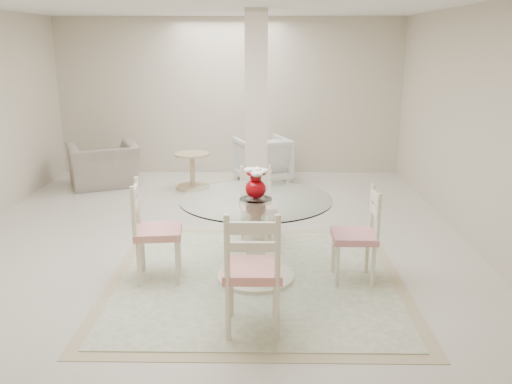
{
  "coord_description": "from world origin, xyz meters",
  "views": [
    {
      "loc": [
        0.6,
        -6.04,
        2.28
      ],
      "look_at": [
        0.53,
        -0.89,
        0.85
      ],
      "focal_mm": 38.0,
      "sensor_mm": 36.0,
      "label": 1
    }
  ],
  "objects_px": {
    "dining_table": "(256,239)",
    "dining_chair_north": "(257,200)",
    "column": "(256,113)",
    "dining_chair_west": "(150,224)",
    "dining_chair_south": "(253,263)",
    "side_table": "(192,172)",
    "recliner_taupe": "(103,165)",
    "dining_chair_east": "(361,228)",
    "armchair_white": "(262,159)",
    "red_vase": "(256,183)"
  },
  "relations": [
    {
      "from": "red_vase",
      "to": "recliner_taupe",
      "type": "relative_size",
      "value": 0.28
    },
    {
      "from": "dining_chair_west",
      "to": "recliner_taupe",
      "type": "bearing_deg",
      "value": 15.84
    },
    {
      "from": "column",
      "to": "dining_chair_north",
      "type": "relative_size",
      "value": 2.71
    },
    {
      "from": "column",
      "to": "side_table",
      "type": "height_order",
      "value": "column"
    },
    {
      "from": "column",
      "to": "dining_chair_east",
      "type": "xyz_separation_m",
      "value": [
        1.05,
        -2.4,
        -0.8
      ]
    },
    {
      "from": "armchair_white",
      "to": "side_table",
      "type": "relative_size",
      "value": 1.44
    },
    {
      "from": "recliner_taupe",
      "to": "side_table",
      "type": "distance_m",
      "value": 1.48
    },
    {
      "from": "red_vase",
      "to": "dining_chair_north",
      "type": "height_order",
      "value": "red_vase"
    },
    {
      "from": "dining_chair_west",
      "to": "dining_chair_south",
      "type": "distance_m",
      "value": 1.44
    },
    {
      "from": "column",
      "to": "dining_chair_west",
      "type": "distance_m",
      "value": 2.7
    },
    {
      "from": "dining_table",
      "to": "recliner_taupe",
      "type": "height_order",
      "value": "dining_table"
    },
    {
      "from": "column",
      "to": "dining_table",
      "type": "height_order",
      "value": "column"
    },
    {
      "from": "red_vase",
      "to": "side_table",
      "type": "distance_m",
      "value": 3.69
    },
    {
      "from": "side_table",
      "to": "dining_chair_east",
      "type": "bearing_deg",
      "value": -58.99
    },
    {
      "from": "red_vase",
      "to": "armchair_white",
      "type": "distance_m",
      "value": 3.98
    },
    {
      "from": "recliner_taupe",
      "to": "dining_chair_west",
      "type": "bearing_deg",
      "value": 88.73
    },
    {
      "from": "side_table",
      "to": "dining_chair_south",
      "type": "bearing_deg",
      "value": -76.73
    },
    {
      "from": "column",
      "to": "dining_chair_west",
      "type": "height_order",
      "value": "column"
    },
    {
      "from": "column",
      "to": "red_vase",
      "type": "xyz_separation_m",
      "value": [
        0.03,
        -2.39,
        -0.36
      ]
    },
    {
      "from": "dining_chair_north",
      "to": "column",
      "type": "bearing_deg",
      "value": 83.35
    },
    {
      "from": "dining_table",
      "to": "dining_chair_east",
      "type": "relative_size",
      "value": 1.4
    },
    {
      "from": "dining_chair_east",
      "to": "armchair_white",
      "type": "height_order",
      "value": "dining_chair_east"
    },
    {
      "from": "column",
      "to": "dining_chair_south",
      "type": "relative_size",
      "value": 2.32
    },
    {
      "from": "dining_chair_south",
      "to": "column",
      "type": "bearing_deg",
      "value": -90.04
    },
    {
      "from": "recliner_taupe",
      "to": "dining_chair_south",
      "type": "bearing_deg",
      "value": 94.57
    },
    {
      "from": "dining_chair_south",
      "to": "dining_chair_north",
      "type": "bearing_deg",
      "value": -90.61
    },
    {
      "from": "dining_table",
      "to": "side_table",
      "type": "height_order",
      "value": "dining_table"
    },
    {
      "from": "red_vase",
      "to": "dining_chair_south",
      "type": "distance_m",
      "value": 1.09
    },
    {
      "from": "column",
      "to": "dining_chair_west",
      "type": "xyz_separation_m",
      "value": [
        -0.99,
        -2.39,
        -0.77
      ]
    },
    {
      "from": "dining_table",
      "to": "side_table",
      "type": "bearing_deg",
      "value": 107.14
    },
    {
      "from": "column",
      "to": "dining_table",
      "type": "xyz_separation_m",
      "value": [
        0.03,
        -2.39,
        -0.92
      ]
    },
    {
      "from": "column",
      "to": "dining_chair_west",
      "type": "relative_size",
      "value": 2.44
    },
    {
      "from": "dining_table",
      "to": "dining_chair_north",
      "type": "bearing_deg",
      "value": 89.99
    },
    {
      "from": "dining_chair_west",
      "to": "recliner_taupe",
      "type": "distance_m",
      "value": 3.91
    },
    {
      "from": "armchair_white",
      "to": "dining_chair_north",
      "type": "bearing_deg",
      "value": 67.41
    },
    {
      "from": "dining_table",
      "to": "dining_chair_east",
      "type": "xyz_separation_m",
      "value": [
        1.02,
        -0.01,
        0.12
      ]
    },
    {
      "from": "dining_chair_east",
      "to": "dining_chair_south",
      "type": "bearing_deg",
      "value": -44.61
    },
    {
      "from": "dining_chair_east",
      "to": "dining_chair_north",
      "type": "relative_size",
      "value": 1.04
    },
    {
      "from": "dining_chair_north",
      "to": "dining_chair_south",
      "type": "distance_m",
      "value": 2.04
    },
    {
      "from": "dining_table",
      "to": "recliner_taupe",
      "type": "distance_m",
      "value": 4.4
    },
    {
      "from": "dining_table",
      "to": "dining_chair_east",
      "type": "distance_m",
      "value": 1.02
    },
    {
      "from": "dining_chair_south",
      "to": "red_vase",
      "type": "bearing_deg",
      "value": -90.89
    },
    {
      "from": "dining_chair_west",
      "to": "side_table",
      "type": "height_order",
      "value": "dining_chair_west"
    },
    {
      "from": "column",
      "to": "dining_chair_east",
      "type": "distance_m",
      "value": 2.74
    },
    {
      "from": "dining_chair_east",
      "to": "dining_chair_south",
      "type": "height_order",
      "value": "dining_chair_south"
    },
    {
      "from": "dining_chair_east",
      "to": "armchair_white",
      "type": "bearing_deg",
      "value": -165.53
    },
    {
      "from": "side_table",
      "to": "column",
      "type": "bearing_deg",
      "value": -45.65
    },
    {
      "from": "red_vase",
      "to": "recliner_taupe",
      "type": "distance_m",
      "value": 4.45
    },
    {
      "from": "side_table",
      "to": "recliner_taupe",
      "type": "bearing_deg",
      "value": 174.36
    },
    {
      "from": "dining_chair_north",
      "to": "side_table",
      "type": "height_order",
      "value": "dining_chair_north"
    }
  ]
}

